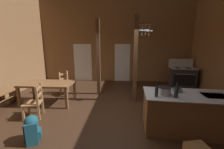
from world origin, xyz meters
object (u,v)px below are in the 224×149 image
at_px(stockpot_on_counter, 164,91).
at_px(kitchen_island, 190,112).
at_px(stove_range, 182,77).
at_px(ladderback_chair_near_window, 35,102).
at_px(bottle_short_on_counter, 176,92).
at_px(backpack, 32,128).
at_px(dining_table, 48,85).
at_px(ladderback_chair_by_post, 66,84).
at_px(mixing_bowl_on_counter, 177,90).
at_px(bottle_tall_on_counter, 157,92).

bearing_deg(stockpot_on_counter, kitchen_island, 4.39).
bearing_deg(stove_range, stockpot_on_counter, -117.94).
xyz_separation_m(ladderback_chair_near_window, stockpot_on_counter, (3.38, -0.35, 0.53)).
bearing_deg(bottle_short_on_counter, backpack, -171.41).
relative_size(stockpot_on_counter, bottle_short_on_counter, 1.09).
xyz_separation_m(dining_table, backpack, (0.68, -1.94, -0.34)).
height_order(ladderback_chair_by_post, bottle_short_on_counter, bottle_short_on_counter).
relative_size(ladderback_chair_by_post, mixing_bowl_on_counter, 4.17).
relative_size(stockpot_on_counter, mixing_bowl_on_counter, 1.59).
bearing_deg(ladderback_chair_by_post, mixing_bowl_on_counter, -28.81).
bearing_deg(stockpot_on_counter, backpack, -167.46).
height_order(ladderback_chair_by_post, bottle_tall_on_counter, bottle_tall_on_counter).
bearing_deg(backpack, bottle_short_on_counter, 8.59).
relative_size(mixing_bowl_on_counter, bottle_tall_on_counter, 0.80).
xyz_separation_m(stockpot_on_counter, bottle_short_on_counter, (0.20, -0.17, 0.04)).
bearing_deg(bottle_tall_on_counter, backpack, -169.53).
xyz_separation_m(ladderback_chair_by_post, backpack, (0.42, -2.84, -0.14)).
distance_m(ladderback_chair_by_post, bottle_short_on_counter, 4.22).
distance_m(ladderback_chair_near_window, stockpot_on_counter, 3.44).
xyz_separation_m(ladderback_chair_by_post, bottle_tall_on_counter, (3.03, -2.36, 0.56)).
relative_size(dining_table, bottle_short_on_counter, 5.14).
relative_size(stockpot_on_counter, bottle_tall_on_counter, 1.27).
xyz_separation_m(dining_table, bottle_tall_on_counter, (3.29, -1.46, 0.36)).
bearing_deg(dining_table, backpack, -70.55).
distance_m(kitchen_island, ladderback_chair_near_window, 4.05).
xyz_separation_m(stove_range, mixing_bowl_on_counter, (-1.57, -3.44, 0.45)).
xyz_separation_m(backpack, bottle_tall_on_counter, (2.61, 0.48, 0.69)).
distance_m(ladderback_chair_by_post, stockpot_on_counter, 3.96).
height_order(ladderback_chair_by_post, mixing_bowl_on_counter, mixing_bowl_on_counter).
relative_size(ladderback_chair_by_post, bottle_short_on_counter, 2.86).
bearing_deg(ladderback_chair_near_window, ladderback_chair_by_post, 85.54).
bearing_deg(mixing_bowl_on_counter, ladderback_chair_by_post, 151.19).
height_order(backpack, stockpot_on_counter, stockpot_on_counter).
height_order(dining_table, ladderback_chair_near_window, ladderback_chair_near_window).
bearing_deg(bottle_short_on_counter, bottle_tall_on_counter, 176.39).
bearing_deg(stove_range, mixing_bowl_on_counter, -114.57).
height_order(kitchen_island, bottle_short_on_counter, bottle_short_on_counter).
distance_m(ladderback_chair_near_window, mixing_bowl_on_counter, 3.79).
distance_m(kitchen_island, stockpot_on_counter, 0.85).
distance_m(stove_range, backpack, 6.42).
bearing_deg(ladderback_chair_by_post, stove_range, 15.66).
distance_m(kitchen_island, stove_range, 3.84).
distance_m(dining_table, bottle_tall_on_counter, 3.62).
distance_m(stove_range, bottle_short_on_counter, 4.26).
bearing_deg(kitchen_island, backpack, -168.97).
bearing_deg(stove_range, ladderback_chair_by_post, -164.34).
relative_size(kitchen_island, ladderback_chair_near_window, 2.34).
height_order(dining_table, mixing_bowl_on_counter, mixing_bowl_on_counter).
xyz_separation_m(ladderback_chair_by_post, bottle_short_on_counter, (3.44, -2.39, 0.57)).
relative_size(ladderback_chair_near_window, backpack, 1.59).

